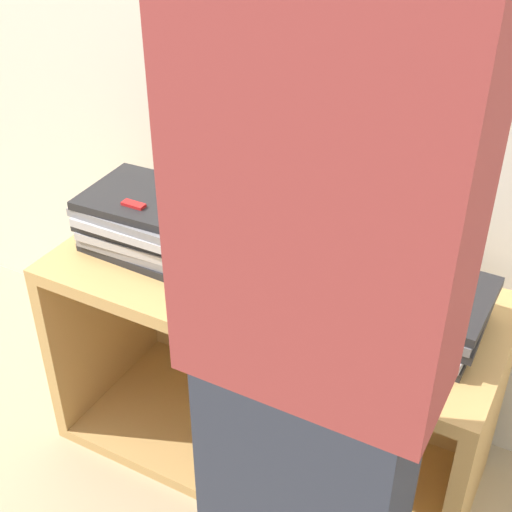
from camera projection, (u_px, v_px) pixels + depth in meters
cart at (279, 360)px, 1.93m from camera, size 1.13×0.49×0.59m
laptop_open at (279, 255)px, 1.73m from camera, size 0.32×0.28×0.26m
laptop_stack_left at (151, 221)px, 1.82m from camera, size 0.34×0.27×0.15m
laptop_stack_right at (410, 306)px, 1.56m from camera, size 0.34×0.27×0.11m
person at (317, 351)px, 1.10m from camera, size 0.40×0.53×1.72m
inventory_tag at (134, 204)px, 1.73m from camera, size 0.06×0.02×0.01m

